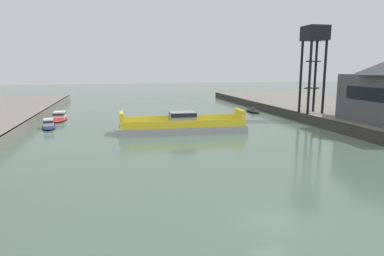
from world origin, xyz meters
name	(u,v)px	position (x,y,z in m)	size (l,w,h in m)	color
ground_plane	(273,222)	(0.00, 0.00, 0.00)	(400.00, 400.00, 0.00)	#4C6656
chain_ferry	(182,126)	(0.27, 31.57, 1.00)	(19.26, 6.20, 3.30)	#939399
moored_boat_mid_left	(59,117)	(-20.02, 48.80, 0.59)	(2.87, 8.00, 1.58)	red
moored_boat_mid_right	(253,111)	(20.13, 51.58, 0.31)	(2.40, 6.32, 1.10)	black
moored_boat_far_left	(49,125)	(-20.29, 39.58, 0.61)	(2.87, 6.15, 1.63)	navy
crane_tower	(314,43)	(24.83, 36.31, 13.92)	(3.74, 3.74, 15.23)	black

